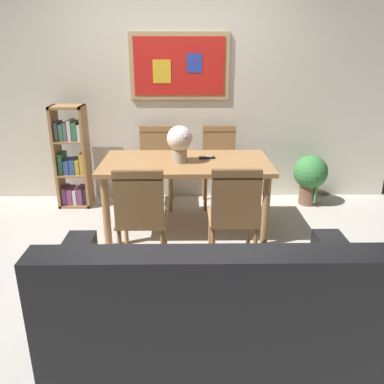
{
  "coord_description": "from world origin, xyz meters",
  "views": [
    {
      "loc": [
        0.13,
        -3.09,
        1.77
      ],
      "look_at": [
        0.17,
        -0.06,
        0.65
      ],
      "focal_mm": 37.01,
      "sensor_mm": 36.0,
      "label": 1
    }
  ],
  "objects_px": {
    "dining_table": "(186,170)",
    "bookshelf": "(73,160)",
    "leather_couch": "(207,312)",
    "dining_chair_far_right": "(219,159)",
    "tv_remote": "(207,158)",
    "dining_chair_near_right": "(234,210)",
    "dining_chair_far_left": "(156,160)",
    "potted_ivy": "(310,176)",
    "dining_chair_near_left": "(141,212)",
    "flower_vase": "(180,141)"
  },
  "relations": [
    {
      "from": "dining_chair_far_right",
      "to": "tv_remote",
      "type": "bearing_deg",
      "value": -104.92
    },
    {
      "from": "dining_chair_near_right",
      "to": "dining_chair_far_right",
      "type": "xyz_separation_m",
      "value": [
        0.0,
        1.52,
        0.0
      ]
    },
    {
      "from": "potted_ivy",
      "to": "dining_table",
      "type": "bearing_deg",
      "value": -154.14
    },
    {
      "from": "dining_table",
      "to": "dining_chair_far_right",
      "type": "xyz_separation_m",
      "value": [
        0.39,
        0.76,
        -0.1
      ]
    },
    {
      "from": "tv_remote",
      "to": "dining_table",
      "type": "bearing_deg",
      "value": -158.89
    },
    {
      "from": "dining_chair_near_left",
      "to": "bookshelf",
      "type": "bearing_deg",
      "value": 122.15
    },
    {
      "from": "dining_chair_far_right",
      "to": "flower_vase",
      "type": "distance_m",
      "value": 1.0
    },
    {
      "from": "dining_chair_far_right",
      "to": "tv_remote",
      "type": "relative_size",
      "value": 5.72
    },
    {
      "from": "dining_chair_near_left",
      "to": "dining_chair_far_right",
      "type": "distance_m",
      "value": 1.71
    },
    {
      "from": "dining_chair_near_left",
      "to": "flower_vase",
      "type": "distance_m",
      "value": 0.89
    },
    {
      "from": "bookshelf",
      "to": "flower_vase",
      "type": "bearing_deg",
      "value": -31.37
    },
    {
      "from": "potted_ivy",
      "to": "tv_remote",
      "type": "distance_m",
      "value": 1.45
    },
    {
      "from": "bookshelf",
      "to": "tv_remote",
      "type": "height_order",
      "value": "bookshelf"
    },
    {
      "from": "dining_table",
      "to": "potted_ivy",
      "type": "relative_size",
      "value": 2.73
    },
    {
      "from": "dining_chair_far_left",
      "to": "potted_ivy",
      "type": "xyz_separation_m",
      "value": [
        1.8,
        -0.04,
        -0.19
      ]
    },
    {
      "from": "leather_couch",
      "to": "bookshelf",
      "type": "relative_size",
      "value": 1.55
    },
    {
      "from": "dining_table",
      "to": "tv_remote",
      "type": "relative_size",
      "value": 10.17
    },
    {
      "from": "dining_chair_far_right",
      "to": "dining_chair_far_left",
      "type": "xyz_separation_m",
      "value": [
        -0.73,
        -0.01,
        0.0
      ]
    },
    {
      "from": "tv_remote",
      "to": "dining_chair_near_right",
      "type": "bearing_deg",
      "value": -78.1
    },
    {
      "from": "bookshelf",
      "to": "flower_vase",
      "type": "xyz_separation_m",
      "value": [
        1.24,
        -0.75,
        0.39
      ]
    },
    {
      "from": "bookshelf",
      "to": "tv_remote",
      "type": "bearing_deg",
      "value": -22.79
    },
    {
      "from": "dining_chair_far_right",
      "to": "leather_couch",
      "type": "xyz_separation_m",
      "value": [
        -0.27,
        -2.51,
        -0.23
      ]
    },
    {
      "from": "dining_chair_near_left",
      "to": "flower_vase",
      "type": "relative_size",
      "value": 2.61
    },
    {
      "from": "leather_couch",
      "to": "flower_vase",
      "type": "relative_size",
      "value": 5.15
    },
    {
      "from": "dining_chair_far_right",
      "to": "bookshelf",
      "type": "bearing_deg",
      "value": -178.45
    },
    {
      "from": "bookshelf",
      "to": "flower_vase",
      "type": "distance_m",
      "value": 1.5
    },
    {
      "from": "dining_chair_near_left",
      "to": "tv_remote",
      "type": "distance_m",
      "value": 1.05
    },
    {
      "from": "leather_couch",
      "to": "flower_vase",
      "type": "distance_m",
      "value": 1.83
    },
    {
      "from": "dining_table",
      "to": "dining_chair_far_right",
      "type": "height_order",
      "value": "dining_chair_far_right"
    },
    {
      "from": "potted_ivy",
      "to": "dining_chair_near_right",
      "type": "bearing_deg",
      "value": -126.01
    },
    {
      "from": "dining_chair_near_right",
      "to": "tv_remote",
      "type": "bearing_deg",
      "value": 101.9
    },
    {
      "from": "dining_chair_near_left",
      "to": "dining_chair_near_right",
      "type": "distance_m",
      "value": 0.74
    },
    {
      "from": "dining_chair_near_right",
      "to": "dining_chair_far_left",
      "type": "relative_size",
      "value": 1.0
    },
    {
      "from": "dining_table",
      "to": "bookshelf",
      "type": "distance_m",
      "value": 1.48
    },
    {
      "from": "dining_table",
      "to": "dining_chair_far_right",
      "type": "bearing_deg",
      "value": 62.89
    },
    {
      "from": "tv_remote",
      "to": "dining_chair_far_left",
      "type": "bearing_deg",
      "value": 129.6
    },
    {
      "from": "dining_table",
      "to": "dining_chair_near_right",
      "type": "relative_size",
      "value": 1.78
    },
    {
      "from": "dining_table",
      "to": "dining_chair_near_left",
      "type": "xyz_separation_m",
      "value": [
        -0.36,
        -0.78,
        -0.1
      ]
    },
    {
      "from": "dining_table",
      "to": "leather_couch",
      "type": "height_order",
      "value": "leather_couch"
    },
    {
      "from": "dining_table",
      "to": "dining_chair_far_left",
      "type": "distance_m",
      "value": 0.83
    },
    {
      "from": "dining_table",
      "to": "potted_ivy",
      "type": "distance_m",
      "value": 1.64
    },
    {
      "from": "dining_chair_near_right",
      "to": "bookshelf",
      "type": "height_order",
      "value": "bookshelf"
    },
    {
      "from": "tv_remote",
      "to": "bookshelf",
      "type": "bearing_deg",
      "value": 157.21
    },
    {
      "from": "dining_chair_far_right",
      "to": "dining_chair_far_left",
      "type": "bearing_deg",
      "value": -179.26
    },
    {
      "from": "potted_ivy",
      "to": "flower_vase",
      "type": "distance_m",
      "value": 1.78
    },
    {
      "from": "leather_couch",
      "to": "dining_chair_near_left",
      "type": "bearing_deg",
      "value": 116.17
    },
    {
      "from": "leather_couch",
      "to": "bookshelf",
      "type": "height_order",
      "value": "bookshelf"
    },
    {
      "from": "dining_chair_far_right",
      "to": "leather_couch",
      "type": "distance_m",
      "value": 2.53
    },
    {
      "from": "dining_table",
      "to": "potted_ivy",
      "type": "xyz_separation_m",
      "value": [
        1.45,
        0.7,
        -0.29
      ]
    },
    {
      "from": "dining_chair_near_right",
      "to": "dining_chair_far_right",
      "type": "height_order",
      "value": "same"
    }
  ]
}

